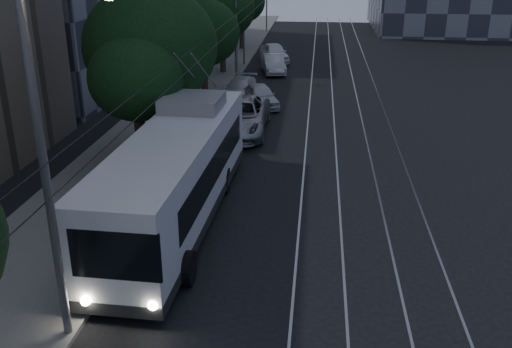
{
  "coord_description": "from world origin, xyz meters",
  "views": [
    {
      "loc": [
        0.71,
        -16.04,
        9.06
      ],
      "look_at": [
        -1.28,
        2.16,
        1.73
      ],
      "focal_mm": 40.0,
      "sensor_mm": 36.0,
      "label": 1
    }
  ],
  "objects_px": {
    "pickup_silver": "(238,116)",
    "car_white_b": "(240,88)",
    "car_white_a": "(260,96)",
    "trolleybus": "(177,174)",
    "car_white_d": "(274,53)",
    "car_white_c": "(273,64)",
    "streetlamp_near": "(57,133)"
  },
  "relations": [
    {
      "from": "pickup_silver",
      "to": "car_white_c",
      "type": "relative_size",
      "value": 1.49
    },
    {
      "from": "car_white_c",
      "to": "car_white_b",
      "type": "bearing_deg",
      "value": -112.67
    },
    {
      "from": "pickup_silver",
      "to": "streetlamp_near",
      "type": "distance_m",
      "value": 17.71
    },
    {
      "from": "car_white_b",
      "to": "car_white_d",
      "type": "xyz_separation_m",
      "value": [
        1.24,
        12.35,
        0.16
      ]
    },
    {
      "from": "trolleybus",
      "to": "car_white_d",
      "type": "xyz_separation_m",
      "value": [
        1.02,
        30.12,
        -0.97
      ]
    },
    {
      "from": "trolleybus",
      "to": "pickup_silver",
      "type": "height_order",
      "value": "trolleybus"
    },
    {
      "from": "trolleybus",
      "to": "car_white_c",
      "type": "distance_m",
      "value": 25.61
    },
    {
      "from": "car_white_c",
      "to": "streetlamp_near",
      "type": "height_order",
      "value": "streetlamp_near"
    },
    {
      "from": "pickup_silver",
      "to": "streetlamp_near",
      "type": "height_order",
      "value": "streetlamp_near"
    },
    {
      "from": "car_white_c",
      "to": "car_white_d",
      "type": "height_order",
      "value": "car_white_d"
    },
    {
      "from": "car_white_b",
      "to": "streetlamp_near",
      "type": "distance_m",
      "value": 25.01
    },
    {
      "from": "trolleybus",
      "to": "car_white_d",
      "type": "height_order",
      "value": "trolleybus"
    },
    {
      "from": "car_white_b",
      "to": "car_white_a",
      "type": "bearing_deg",
      "value": -49.76
    },
    {
      "from": "car_white_b",
      "to": "car_white_d",
      "type": "relative_size",
      "value": 0.94
    },
    {
      "from": "streetlamp_near",
      "to": "car_white_b",
      "type": "bearing_deg",
      "value": 88.64
    },
    {
      "from": "car_white_a",
      "to": "car_white_b",
      "type": "distance_m",
      "value": 2.63
    },
    {
      "from": "trolleybus",
      "to": "car_white_a",
      "type": "xyz_separation_m",
      "value": [
        1.3,
        15.63,
        -1.07
      ]
    },
    {
      "from": "car_white_a",
      "to": "car_white_d",
      "type": "xyz_separation_m",
      "value": [
        -0.28,
        14.49,
        0.09
      ]
    },
    {
      "from": "car_white_a",
      "to": "car_white_b",
      "type": "relative_size",
      "value": 0.94
    },
    {
      "from": "car_white_a",
      "to": "car_white_d",
      "type": "relative_size",
      "value": 0.88
    },
    {
      "from": "car_white_a",
      "to": "car_white_c",
      "type": "relative_size",
      "value": 0.93
    },
    {
      "from": "pickup_silver",
      "to": "car_white_c",
      "type": "distance_m",
      "value": 15.28
    },
    {
      "from": "pickup_silver",
      "to": "streetlamp_near",
      "type": "xyz_separation_m",
      "value": [
        -1.51,
        -17.08,
        4.45
      ]
    },
    {
      "from": "trolleybus",
      "to": "car_white_b",
      "type": "height_order",
      "value": "trolleybus"
    },
    {
      "from": "car_white_b",
      "to": "streetlamp_near",
      "type": "height_order",
      "value": "streetlamp_near"
    },
    {
      "from": "pickup_silver",
      "to": "car_white_a",
      "type": "xyz_separation_m",
      "value": [
        0.59,
        5.33,
        -0.21
      ]
    },
    {
      "from": "car_white_a",
      "to": "trolleybus",
      "type": "bearing_deg",
      "value": -116.24
    },
    {
      "from": "car_white_b",
      "to": "trolleybus",
      "type": "bearing_deg",
      "value": -84.42
    },
    {
      "from": "trolleybus",
      "to": "car_white_c",
      "type": "xyz_separation_m",
      "value": [
        1.3,
        25.56,
        -1.04
      ]
    },
    {
      "from": "pickup_silver",
      "to": "car_white_b",
      "type": "relative_size",
      "value": 1.51
    },
    {
      "from": "car_white_b",
      "to": "streetlamp_near",
      "type": "bearing_deg",
      "value": -86.48
    },
    {
      "from": "streetlamp_near",
      "to": "car_white_d",
      "type": "bearing_deg",
      "value": 87.17
    }
  ]
}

